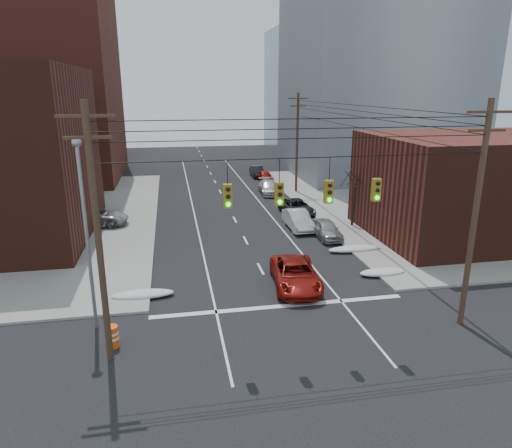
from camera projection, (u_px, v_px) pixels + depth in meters
name	position (u px, v px, depth m)	size (l,w,h in m)	color
ground	(317.00, 378.00, 18.70)	(160.00, 160.00, 0.00)	black
sidewalk_ne	(480.00, 199.00, 48.91)	(40.00, 40.00, 0.15)	gray
building_brick_tall	(10.00, 58.00, 55.40)	(24.00, 20.00, 30.00)	maroon
building_brick_far	(52.00, 120.00, 82.10)	(22.00, 18.00, 12.00)	#481F15
building_office	(376.00, 80.00, 60.51)	(22.00, 20.00, 25.00)	gray
building_glass	(326.00, 91.00, 85.79)	(20.00, 18.00, 22.00)	gray
building_storefront	(475.00, 187.00, 35.84)	(16.00, 12.00, 8.00)	#481F15
utility_pole_left	(98.00, 233.00, 18.38)	(2.20, 0.28, 11.00)	#473323
utility_pole_right	(475.00, 213.00, 21.39)	(2.20, 0.28, 11.00)	#473323
utility_pole_far	(297.00, 141.00, 50.60)	(2.20, 0.28, 11.00)	#473323
traffic_signals	(304.00, 191.00, 19.48)	(17.00, 0.42, 2.02)	black
street_light	(85.00, 220.00, 21.09)	(0.44, 0.44, 9.32)	gray
bare_tree	(353.00, 200.00, 38.59)	(2.09, 2.20, 4.93)	black
snow_nw	(143.00, 294.00, 25.81)	(3.50, 1.08, 0.42)	silver
snow_ne	(382.00, 272.00, 28.91)	(3.00, 1.08, 0.42)	silver
snow_east_far	(355.00, 249.00, 33.15)	(4.00, 1.08, 0.42)	silver
red_pickup	(295.00, 274.00, 27.11)	(2.59, 5.61, 1.56)	maroon
parked_car_a	(326.00, 229.00, 36.08)	(1.71, 4.25, 1.45)	#A5A6AA
parked_car_b	(298.00, 220.00, 38.44)	(1.66, 4.75, 1.56)	silver
parked_car_c	(297.00, 207.00, 42.65)	(2.40, 5.21, 1.45)	black
parked_car_d	(269.00, 187.00, 51.31)	(2.07, 5.09, 1.48)	#B8B7BD
parked_car_e	(265.00, 176.00, 58.45)	(1.57, 3.89, 1.33)	maroon
parked_car_f	(257.00, 172.00, 61.32)	(1.51, 4.32, 1.42)	black
lot_car_a	(53.00, 223.00, 37.55)	(1.39, 4.00, 1.32)	silver
lot_car_b	(95.00, 217.00, 38.75)	(2.55, 5.54, 1.54)	#9E9EA2
lot_car_c	(21.00, 215.00, 39.54)	(2.10, 5.16, 1.50)	black
lot_car_d	(1.00, 219.00, 38.33)	(1.67, 4.15, 1.42)	#A1A1A5
construction_barrel	(112.00, 336.00, 20.79)	(0.63, 0.63, 1.04)	#FE530D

